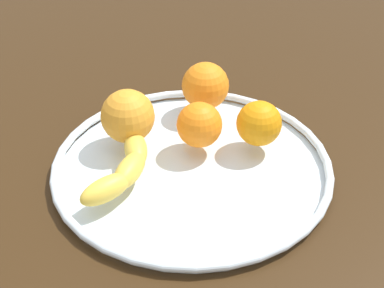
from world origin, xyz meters
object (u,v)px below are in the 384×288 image
Objects in this scene: banana at (125,167)px; orange_front_right at (205,86)px; orange_back_left at (199,125)px; orange_front_left at (128,116)px; orange_back_right at (259,123)px; fruit_bowl at (192,166)px.

orange_front_right is (17.57, -11.59, 2.14)cm from banana.
orange_back_left is at bearing 172.93° from orange_front_right.
orange_front_left is at bearing 126.80° from orange_front_right.
fruit_bowl is at bearing 114.13° from orange_back_right.
orange_back_right is at bearing -46.95° from banana.
orange_back_left reaches higher than banana.
orange_front_right is at bearing -12.12° from banana.
fruit_bowl is at bearing 164.58° from orange_back_left.
orange_back_left is (4.19, -1.16, 4.20)cm from fruit_bowl.
banana is at bearing 109.18° from fruit_bowl.
orange_front_right reaches higher than orange_back_right.
orange_front_left reaches higher than banana.
banana is 2.53× the size of orange_back_left.
orange_front_left reaches higher than orange_front_right.
orange_back_left is at bearing 91.18° from orange_back_right.
orange_back_left is at bearing -15.42° from fruit_bowl.
fruit_bowl is at bearing -49.54° from banana.
fruit_bowl is 5.98× the size of orange_back_left.
fruit_bowl is 11.49cm from orange_back_right.
banana reaches higher than fruit_bowl.
orange_back_right is at bearing -88.82° from orange_back_left.
orange_front_right is (10.19, -1.26, 0.42)cm from orange_back_left.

